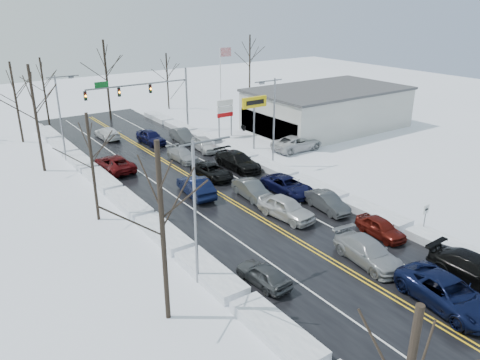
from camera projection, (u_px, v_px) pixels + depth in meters
ground at (267, 223)px, 36.09m from camera, size 160.00×160.00×0.00m
road_surface at (252, 213)px, 37.62m from camera, size 14.00×84.00×0.01m
snow_bank_left at (167, 239)px, 33.57m from camera, size 1.84×72.00×0.63m
snow_bank_right at (321, 193)px, 41.67m from camera, size 1.84×72.00×0.63m
traffic_signal_mast at (150, 92)px, 57.35m from camera, size 13.28×0.39×8.00m
tires_plus_sign at (254, 106)px, 52.11m from camera, size 3.20×0.34×6.00m
used_vehicles_sign at (225, 111)px, 57.31m from camera, size 2.20×0.22×4.65m
speed_limit_sign at (426, 214)px, 33.75m from camera, size 0.55×0.09×2.35m
flagpole at (222, 77)px, 64.97m from camera, size 1.87×1.20×10.00m
dealership_building at (327, 108)px, 61.67m from camera, size 20.40×12.40×5.30m
streetlight_ne at (272, 116)px, 46.24m from camera, size 3.20×0.25×9.00m
streetlight_sw at (198, 202)px, 26.69m from camera, size 3.20×0.25×9.00m
streetlight_nw at (61, 111)px, 48.11m from camera, size 3.20×0.25×9.00m
tree_left_b at (160, 199)px, 22.85m from camera, size 4.00×4.00×10.00m
tree_left_c at (90, 147)px, 34.47m from camera, size 3.40×3.40×8.50m
tree_left_d at (33, 98)px, 44.30m from camera, size 4.20×4.20×10.50m
tree_left_e at (14, 87)px, 53.94m from camera, size 3.80×3.80×9.50m
tree_far_b at (43, 78)px, 61.98m from camera, size 3.60×3.60×9.00m
tree_far_c at (105, 65)px, 64.21m from camera, size 4.40×4.40×11.00m
tree_far_d at (167, 70)px, 71.31m from camera, size 3.40×3.40×8.50m
tree_far_e at (250, 54)px, 79.71m from camera, size 4.20×4.20×10.50m
queued_car_2 at (446, 306)px, 26.32m from camera, size 3.57×6.36×1.68m
queued_car_3 at (367, 262)px, 30.68m from camera, size 2.79×5.56×1.55m
queued_car_4 at (286, 218)px, 36.90m from camera, size 2.62×5.25×1.72m
queued_car_5 at (252, 198)px, 40.63m from camera, size 1.92×4.62×1.49m
queued_car_6 at (212, 178)px, 45.11m from camera, size 2.52×5.04×1.37m
queued_car_7 at (183, 161)px, 49.89m from camera, size 2.01×4.63×1.33m
queued_car_8 at (151, 143)px, 55.79m from camera, size 2.24×4.90×1.63m
queued_car_11 at (474, 283)px, 28.46m from camera, size 2.61×5.95×1.70m
queued_car_12 at (380, 236)px, 34.08m from camera, size 1.95×4.15×1.37m
queued_car_13 at (327, 210)px, 38.23m from camera, size 1.93×4.49×1.44m
queued_car_14 at (287, 193)px, 41.53m from camera, size 2.60×5.37×1.47m
queued_car_15 at (238, 169)px, 47.51m from camera, size 2.59×5.92×1.69m
queued_car_16 at (205, 151)px, 53.18m from camera, size 2.35×4.74×1.55m
queued_car_17 at (183, 142)px, 56.47m from camera, size 2.05×4.79×1.54m
oncoming_car_0 at (196, 195)px, 41.09m from camera, size 2.36×5.28×1.68m
oncoming_car_1 at (115, 171)px, 46.98m from camera, size 2.91×5.74×1.55m
oncoming_car_2 at (108, 139)px, 57.78m from camera, size 2.15×4.95×1.42m
oncoming_car_3 at (263, 283)px, 28.39m from camera, size 1.84×4.00×1.33m
parked_car_0 at (297, 150)px, 53.37m from camera, size 6.12×2.83×1.70m
parked_car_1 at (293, 138)px, 58.07m from camera, size 2.19×5.37×1.56m
parked_car_2 at (256, 132)px, 60.46m from camera, size 2.17×4.91×1.64m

